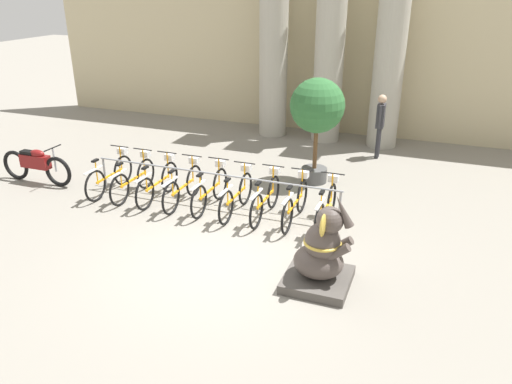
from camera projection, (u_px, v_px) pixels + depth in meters
ground_plane at (224, 258)px, 8.83m from camera, size 60.00×60.00×0.00m
building_facade at (338, 35)px, 15.05m from camera, size 20.00×0.20×6.00m
column_left at (274, 49)px, 14.89m from camera, size 1.07×1.07×5.16m
column_middle at (329, 52)px, 14.34m from camera, size 1.07×1.07×5.16m
column_right at (390, 55)px, 13.79m from camera, size 1.07×1.07×5.16m
bike_rack at (212, 178)px, 10.62m from camera, size 5.64×0.05×0.77m
bicycle_0 at (110, 175)px, 11.42m from camera, size 0.48×1.76×0.98m
bicycle_1 at (134, 179)px, 11.21m from camera, size 0.48×1.76×0.98m
bicycle_2 at (158, 182)px, 11.02m from camera, size 0.48×1.76×0.98m
bicycle_3 at (184, 186)px, 10.81m from camera, size 0.48×1.76×0.98m
bicycle_4 at (210, 190)px, 10.63m from camera, size 0.48×1.76×0.98m
bicycle_5 at (237, 195)px, 10.38m from camera, size 0.48×1.76×0.98m
bicycle_6 at (266, 198)px, 10.21m from camera, size 0.48×1.76×0.98m
bicycle_7 at (296, 202)px, 10.02m from camera, size 0.48×1.76×0.98m
bicycle_8 at (326, 207)px, 9.81m from camera, size 0.48×1.76×0.98m
elephant_statue at (321, 255)px, 7.85m from camera, size 1.04×1.04×1.62m
motorcycle at (36, 164)px, 11.91m from camera, size 2.02×0.55×0.96m
person_pedestrian at (380, 120)px, 13.40m from camera, size 0.23×0.47×1.74m
potted_tree at (317, 110)px, 11.48m from camera, size 1.27×1.27×2.51m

